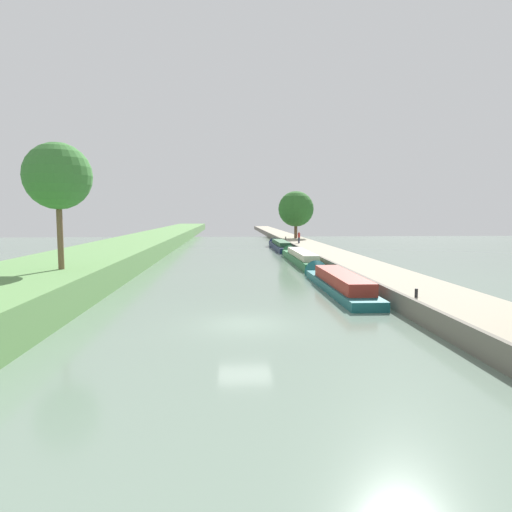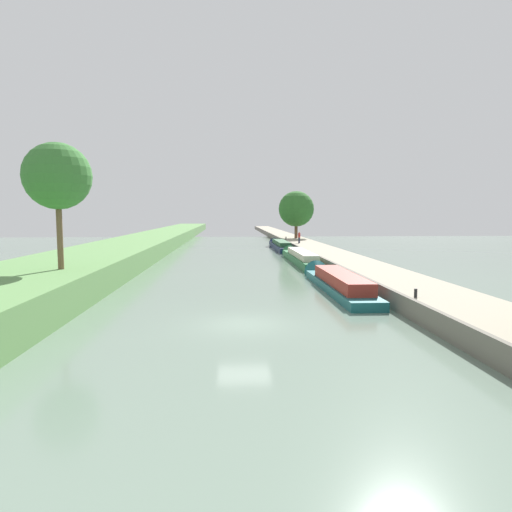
{
  "view_description": "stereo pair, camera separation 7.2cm",
  "coord_description": "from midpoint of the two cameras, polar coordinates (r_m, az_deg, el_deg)",
  "views": [
    {
      "loc": [
        -0.77,
        -20.61,
        5.18
      ],
      "look_at": [
        2.0,
        23.25,
        1.0
      ],
      "focal_mm": 31.26,
      "sensor_mm": 36.0,
      "label": 1
    },
    {
      "loc": [
        -0.7,
        -20.61,
        5.18
      ],
      "look_at": [
        2.0,
        23.25,
        1.0
      ],
      "focal_mm": 31.26,
      "sensor_mm": 36.0,
      "label": 2
    }
  ],
  "objects": [
    {
      "name": "ground_plane",
      "position": [
        21.26,
        -1.45,
        -8.67
      ],
      "size": [
        160.0,
        160.0,
        0.0
      ],
      "primitive_type": "plane",
      "color": "slate"
    },
    {
      "name": "right_towpath",
      "position": [
        23.96,
        24.85,
        -6.36
      ],
      "size": [
        4.36,
        260.0,
        0.98
      ],
      "color": "#9E937F",
      "rests_on": "ground_plane"
    },
    {
      "name": "stone_quay",
      "position": [
        22.96,
        19.75,
        -6.61
      ],
      "size": [
        0.25,
        260.0,
        1.03
      ],
      "color": "#6B665B",
      "rests_on": "ground_plane"
    },
    {
      "name": "narrowboat_teal",
      "position": [
        31.21,
        10.26,
        -3.24
      ],
      "size": [
        2.06,
        14.6,
        2.01
      ],
      "color": "#195B60",
      "rests_on": "ground_plane"
    },
    {
      "name": "narrowboat_green",
      "position": [
        47.55,
        5.67,
        -0.16
      ],
      "size": [
        1.81,
        16.78,
        1.83
      ],
      "color": "#1E6033",
      "rests_on": "ground_plane"
    },
    {
      "name": "narrowboat_navy",
      "position": [
        65.3,
        3.11,
        1.37
      ],
      "size": [
        1.81,
        16.34,
        1.83
      ],
      "color": "#141E42",
      "rests_on": "ground_plane"
    },
    {
      "name": "tree_rightbank_midnear",
      "position": [
        77.24,
        5.2,
        6.02
      ],
      "size": [
        6.08,
        6.08,
        8.07
      ],
      "color": "brown",
      "rests_on": "right_towpath"
    },
    {
      "name": "tree_leftbank_downstream",
      "position": [
        29.04,
        -24.01,
        9.27
      ],
      "size": [
        3.93,
        3.93,
        7.48
      ],
      "color": "brown",
      "rests_on": "left_grassy_bank"
    },
    {
      "name": "person_walking",
      "position": [
        63.96,
        5.58,
        2.43
      ],
      "size": [
        0.34,
        0.34,
        1.66
      ],
      "color": "#282D42",
      "rests_on": "right_towpath"
    },
    {
      "name": "mooring_bollard_near",
      "position": [
        23.86,
        19.84,
        -4.48
      ],
      "size": [
        0.16,
        0.16,
        0.45
      ],
      "color": "black",
      "rests_on": "right_towpath"
    },
    {
      "name": "mooring_bollard_far",
      "position": [
        73.08,
        3.89,
        2.3
      ],
      "size": [
        0.16,
        0.16,
        0.45
      ],
      "color": "black",
      "rests_on": "right_towpath"
    }
  ]
}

